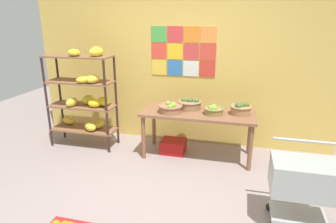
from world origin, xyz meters
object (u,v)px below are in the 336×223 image
Objects in this scene: fruit_basket_back_left at (214,110)px; produce_crate_under_table at (173,146)px; shopping_cart at (303,180)px; fruit_basket_right at (189,104)px; fruit_basket_centre at (170,108)px; banana_shelf_unit at (86,93)px; fruit_basket_left at (241,109)px; display_table at (198,118)px.

produce_crate_under_table is at bearing 173.60° from fruit_basket_back_left.
fruit_basket_right is at bearing 136.95° from shopping_cart.
fruit_basket_centre is (-0.61, -0.06, 0.00)m from fruit_basket_back_left.
banana_shelf_unit is 1.60m from produce_crate_under_table.
produce_crate_under_table is at bearing -178.32° from fruit_basket_left.
banana_shelf_unit is 4.35× the size of fruit_basket_right.
fruit_basket_back_left is 0.78× the size of fruit_basket_right.
fruit_basket_left reaches higher than fruit_basket_centre.
fruit_basket_left reaches higher than shopping_cart.
fruit_basket_right reaches higher than fruit_basket_back_left.
fruit_basket_left is at bearing 5.26° from display_table.
produce_crate_under_table is (-0.60, 0.07, -0.66)m from fruit_basket_back_left.
shopping_cart is at bearing -50.93° from fruit_basket_back_left.
fruit_basket_back_left is at bearing -10.42° from display_table.
banana_shelf_unit is 1.39m from fruit_basket_centre.
fruit_basket_left is (0.37, 0.10, 0.02)m from fruit_basket_back_left.
banana_shelf_unit is 4.48× the size of fruit_basket_centre.
produce_crate_under_table is 2.11m from shopping_cart.
shopping_cart is at bearing -39.13° from produce_crate_under_table.
banana_shelf_unit reaches higher than fruit_basket_left.
fruit_basket_centre is 0.43× the size of shopping_cart.
display_table is (1.77, 0.05, -0.26)m from banana_shelf_unit.
shopping_cart is (1.61, -1.31, 0.40)m from produce_crate_under_table.
produce_crate_under_table is (-0.22, -0.11, -0.67)m from fruit_basket_right.
banana_shelf_unit is 5.57× the size of fruit_basket_back_left.
fruit_basket_right is 0.71m from produce_crate_under_table.
fruit_basket_right is at bearing 173.87° from fruit_basket_left.
fruit_basket_centre is (-0.39, -0.11, 0.15)m from display_table.
fruit_basket_left is 0.75m from fruit_basket_right.
fruit_basket_left is 1.00m from fruit_basket_centre.
produce_crate_under_table is 0.44× the size of shopping_cart.
banana_shelf_unit is at bearing 160.22° from shopping_cart.
fruit_basket_right reaches higher than produce_crate_under_table.
banana_shelf_unit is 1.79m from display_table.
fruit_basket_centre reaches higher than fruit_basket_back_left.
shopping_cart is at bearing -64.56° from fruit_basket_left.
fruit_basket_right is 0.44× the size of shopping_cart.
fruit_basket_right is (-0.38, 0.18, 0.01)m from fruit_basket_back_left.
shopping_cart is (0.63, -1.33, -0.28)m from fruit_basket_left.
fruit_basket_left reaches higher than fruit_basket_right.
shopping_cart is at bearing -35.94° from fruit_basket_centre.
fruit_basket_left is at bearing -6.13° from fruit_basket_right.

